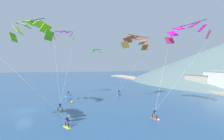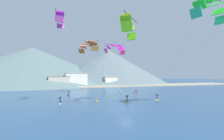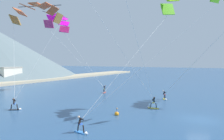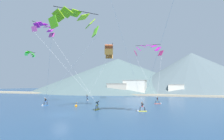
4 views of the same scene
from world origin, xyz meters
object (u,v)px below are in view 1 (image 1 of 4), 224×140
Objects in this scene: kitesurfer_mid_center at (66,124)px; parafoil_kite_near_lead at (136,41)px; kitesurfer_far_right at (61,109)px; parafoil_kite_far_left at (32,29)px; kitesurfer_far_left at (68,95)px; parafoil_kite_distant_high_outer at (97,51)px; parafoil_kite_far_right at (64,35)px; race_marker_buoy at (72,102)px; kitesurfer_near_trail at (155,116)px; parafoil_kite_near_trail at (186,31)px; kitesurfer_near_lead at (119,94)px.

parafoil_kite_near_lead is at bearing 124.89° from kitesurfer_mid_center.
kitesurfer_far_right is 15.72m from parafoil_kite_far_left.
parafoil_kite_distant_high_outer is at bearing 143.66° from kitesurfer_far_left.
race_marker_buoy is (7.69, 1.36, -16.93)m from parafoil_kite_far_right.
kitesurfer_near_trail is 1.00× the size of kitesurfer_far_left.
parafoil_kite_distant_high_outer reaches higher than race_marker_buoy.
parafoil_kite_near_lead is at bearing 162.93° from kitesurfer_near_trail.
parafoil_kite_distant_high_outer is 31.63m from race_marker_buoy.
race_marker_buoy is (-4.04, 7.54, -15.13)m from parafoil_kite_far_left.
kitesurfer_mid_center is at bearing -55.11° from parafoil_kite_near_lead.
parafoil_kite_distant_high_outer is at bearing -166.88° from parafoil_kite_near_trail.
parafoil_kite_near_trail is at bearing 13.12° from parafoil_kite_distant_high_outer.
parafoil_kite_distant_high_outer is 4.04× the size of race_marker_buoy.
parafoil_kite_near_lead is (5.80, 2.26, 14.35)m from kitesurfer_near_lead.
parafoil_kite_near_lead is (-12.45, 17.85, 14.42)m from kitesurfer_mid_center.
parafoil_kite_distant_high_outer is at bearing -176.99° from kitesurfer_near_lead.
parafoil_kite_far_left is (-9.83, -5.44, 14.81)m from kitesurfer_mid_center.
kitesurfer_near_trail is 0.43× the size of parafoil_kite_distant_high_outer.
kitesurfer_far_right is at bearing -176.86° from kitesurfer_mid_center.
kitesurfer_near_lead is 0.11× the size of parafoil_kite_far_right.
kitesurfer_far_left is at bearing -103.21° from kitesurfer_near_lead.
kitesurfer_near_lead is 0.43× the size of parafoil_kite_distant_high_outer.
kitesurfer_near_lead reaches higher than race_marker_buoy.
parafoil_kite_near_lead reaches higher than parafoil_kite_distant_high_outer.
kitesurfer_near_lead is 19.10m from kitesurfer_far_right.
race_marker_buoy is (-13.87, 2.10, -0.31)m from kitesurfer_mid_center.
kitesurfer_near_trail reaches higher than race_marker_buoy.
kitesurfer_near_trail is 1.02× the size of kitesurfer_far_right.
parafoil_kite_distant_high_outer reaches higher than kitesurfer_mid_center.
parafoil_kite_far_left reaches higher than kitesurfer_near_trail.
kitesurfer_near_lead is 1.01× the size of kitesurfer_far_right.
kitesurfer_mid_center is 0.11× the size of parafoil_kite_far_left.
kitesurfer_mid_center is 0.97× the size of kitesurfer_far_left.
kitesurfer_near_trail is 16.93m from kitesurfer_far_right.
parafoil_kite_near_trail reaches higher than kitesurfer_far_left.
parafoil_kite_near_trail is at bearing 93.96° from kitesurfer_mid_center.
parafoil_kite_near_lead is 14.43× the size of race_marker_buoy.
kitesurfer_far_left is at bearing 148.70° from parafoil_kite_far_left.
parafoil_kite_near_trail reaches higher than kitesurfer_far_right.
parafoil_kite_far_right is 16.50× the size of race_marker_buoy.
kitesurfer_far_right is at bearing -8.75° from kitesurfer_far_left.
kitesurfer_far_right is at bearing 68.57° from parafoil_kite_far_left.
parafoil_kite_near_lead is 12.11m from parafoil_kite_near_trail.
parafoil_kite_far_left reaches higher than parafoil_kite_near_lead.
parafoil_kite_near_trail is at bearing 59.84° from race_marker_buoy.
race_marker_buoy is at bearing 171.38° from kitesurfer_mid_center.
parafoil_kite_far_right is (-23.33, -12.74, 16.59)m from kitesurfer_near_trail.
parafoil_kite_far_left is at bearing -68.18° from kitesurfer_near_lead.
kitesurfer_near_lead is 20.13m from kitesurfer_near_trail.
parafoil_kite_far_left is 13.38m from parafoil_kite_far_right.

